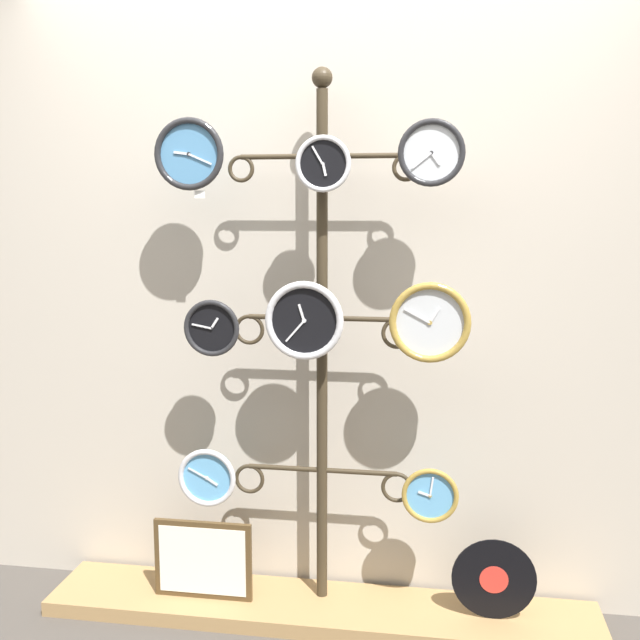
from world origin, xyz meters
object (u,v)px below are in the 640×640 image
at_px(clock_middle_left, 212,328).
at_px(clock_top_left, 189,154).
at_px(clock_bottom_left, 207,477).
at_px(clock_middle_right, 430,322).
at_px(clock_middle_center, 304,321).
at_px(clock_top_center, 323,164).
at_px(vinyl_record, 494,579).
at_px(clock_top_right, 431,153).
at_px(display_stand, 322,419).
at_px(picture_frame, 203,560).
at_px(clock_bottom_right, 430,495).

bearing_deg(clock_middle_left, clock_top_left, 162.21).
relative_size(clock_middle_left, clock_bottom_left, 0.93).
bearing_deg(clock_middle_right, clock_middle_center, 179.82).
relative_size(clock_top_center, clock_middle_center, 0.69).
distance_m(clock_middle_center, clock_bottom_left, 0.75).
distance_m(clock_top_center, clock_middle_left, 0.74).
distance_m(clock_top_center, clock_middle_right, 0.69).
bearing_deg(vinyl_record, clock_top_center, -177.40).
bearing_deg(clock_top_right, display_stand, 165.92).
bearing_deg(clock_top_center, clock_middle_left, -178.88).
relative_size(clock_top_right, picture_frame, 0.59).
bearing_deg(picture_frame, clock_bottom_left, -10.31).
bearing_deg(clock_top_left, display_stand, 9.83).
distance_m(clock_top_right, clock_middle_left, 1.04).
xyz_separation_m(clock_bottom_right, picture_frame, (-0.90, -0.01, -0.33)).
height_order(clock_bottom_left, picture_frame, clock_bottom_left).
bearing_deg(clock_middle_right, picture_frame, 178.62).
xyz_separation_m(clock_middle_right, clock_bottom_right, (0.01, 0.03, -0.67)).
bearing_deg(clock_middle_right, display_stand, 163.99).
bearing_deg(picture_frame, clock_middle_right, -1.38).
relative_size(clock_middle_center, vinyl_record, 0.93).
relative_size(clock_top_left, clock_bottom_right, 1.25).
distance_m(clock_middle_center, clock_bottom_right, 0.82).
distance_m(clock_top_left, clock_middle_left, 0.66).
distance_m(clock_middle_left, picture_frame, 0.95).
relative_size(clock_middle_left, vinyl_record, 0.68).
distance_m(clock_middle_left, clock_middle_right, 0.82).
distance_m(clock_top_right, clock_middle_right, 0.60).
relative_size(display_stand, clock_middle_right, 7.23).
bearing_deg(clock_middle_center, clock_bottom_left, 177.86).
distance_m(display_stand, clock_middle_left, 0.56).
height_order(clock_middle_right, vinyl_record, clock_middle_right).
bearing_deg(clock_top_center, clock_top_right, 0.06).
bearing_deg(picture_frame, clock_top_center, -0.57).
xyz_separation_m(clock_bottom_left, clock_bottom_right, (0.87, 0.02, -0.03)).
bearing_deg(clock_top_center, clock_middle_right, -2.40).
relative_size(clock_top_right, clock_bottom_right, 1.10).
height_order(clock_middle_right, clock_bottom_right, clock_middle_right).
relative_size(clock_middle_left, clock_middle_center, 0.73).
height_order(clock_bottom_right, vinyl_record, clock_bottom_right).
height_order(display_stand, picture_frame, display_stand).
distance_m(clock_bottom_left, vinyl_record, 1.17).
xyz_separation_m(display_stand, clock_bottom_left, (-0.44, -0.10, -0.23)).
distance_m(clock_middle_right, picture_frame, 1.33).
height_order(clock_top_right, clock_middle_center, clock_top_right).
distance_m(clock_top_right, vinyl_record, 1.62).
xyz_separation_m(clock_top_center, vinyl_record, (0.66, 0.03, -1.56)).
bearing_deg(clock_top_left, clock_top_right, -1.10).
xyz_separation_m(clock_top_left, vinyl_record, (1.16, 0.01, -1.60)).
bearing_deg(display_stand, clock_bottom_right, -11.27).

